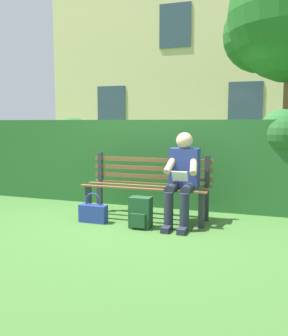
{
  "coord_description": "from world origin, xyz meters",
  "views": [
    {
      "loc": [
        -1.61,
        4.78,
        1.34
      ],
      "look_at": [
        0.0,
        0.1,
        0.73
      ],
      "focal_mm": 39.86,
      "sensor_mm": 36.0,
      "label": 1
    }
  ],
  "objects_px": {
    "backpack": "(140,213)",
    "handbag": "(93,213)",
    "park_bench": "(148,185)",
    "person_seated": "(182,176)"
  },
  "relations": [
    {
      "from": "backpack",
      "to": "handbag",
      "type": "distance_m",
      "value": 0.69
    },
    {
      "from": "park_bench",
      "to": "backpack",
      "type": "relative_size",
      "value": 4.42
    },
    {
      "from": "backpack",
      "to": "handbag",
      "type": "relative_size",
      "value": 0.98
    },
    {
      "from": "park_bench",
      "to": "backpack",
      "type": "bearing_deg",
      "value": 97.5
    },
    {
      "from": "park_bench",
      "to": "handbag",
      "type": "bearing_deg",
      "value": 37.76
    },
    {
      "from": "person_seated",
      "to": "handbag",
      "type": "relative_size",
      "value": 2.99
    },
    {
      "from": "backpack",
      "to": "person_seated",
      "type": "bearing_deg",
      "value": -144.05
    },
    {
      "from": "park_bench",
      "to": "backpack",
      "type": "height_order",
      "value": "park_bench"
    },
    {
      "from": "park_bench",
      "to": "backpack",
      "type": "distance_m",
      "value": 0.59
    },
    {
      "from": "park_bench",
      "to": "handbag",
      "type": "height_order",
      "value": "park_bench"
    }
  ]
}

